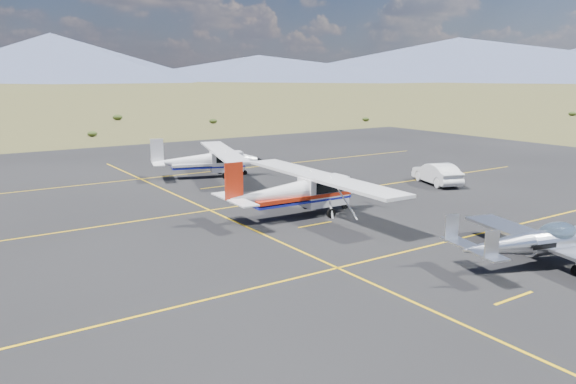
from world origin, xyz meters
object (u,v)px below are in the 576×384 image
object	(u,v)px
aircraft_low_wing	(542,242)
sedan	(437,173)
aircraft_plain	(208,160)
aircraft_cessna	(300,190)

from	to	relation	value
aircraft_low_wing	sedan	bearing A→B (deg)	69.88
aircraft_low_wing	aircraft_plain	world-z (taller)	aircraft_plain
aircraft_plain	sedan	distance (m)	15.79
aircraft_cessna	sedan	world-z (taller)	aircraft_cessna
aircraft_cessna	aircraft_low_wing	bearing A→B (deg)	-72.40
aircraft_cessna	aircraft_plain	distance (m)	12.71
sedan	aircraft_plain	bearing A→B (deg)	-24.20
aircraft_plain	sedan	size ratio (longest dim) A/B	2.59
aircraft_low_wing	sedan	size ratio (longest dim) A/B	2.17
aircraft_low_wing	aircraft_plain	bearing A→B (deg)	110.02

